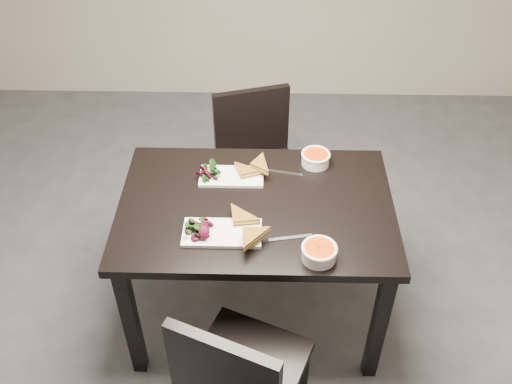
% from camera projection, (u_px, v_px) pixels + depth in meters
% --- Properties ---
extents(ground, '(5.00, 5.00, 0.00)m').
position_uv_depth(ground, '(154.00, 367.00, 2.71)').
color(ground, '#47474C').
rests_on(ground, ground).
extents(table, '(1.20, 0.80, 0.75)m').
position_uv_depth(table, '(256.00, 220.00, 2.54)').
color(table, black).
rests_on(table, ground).
extents(chair_near, '(0.55, 0.55, 0.85)m').
position_uv_depth(chair_near, '(238.00, 376.00, 2.14)').
color(chair_near, black).
rests_on(chair_near, ground).
extents(chair_far, '(0.52, 0.52, 0.85)m').
position_uv_depth(chair_far, '(257.00, 158.00, 3.15)').
color(chair_far, black).
rests_on(chair_far, ground).
extents(plate_near, '(0.32, 0.16, 0.02)m').
position_uv_depth(plate_near, '(222.00, 233.00, 2.33)').
color(plate_near, white).
rests_on(plate_near, table).
extents(sandwich_near, '(0.18, 0.14, 0.05)m').
position_uv_depth(sandwich_near, '(238.00, 225.00, 2.32)').
color(sandwich_near, '#AB7B24').
rests_on(sandwich_near, plate_near).
extents(salad_near, '(0.10, 0.09, 0.04)m').
position_uv_depth(salad_near, '(197.00, 227.00, 2.31)').
color(salad_near, black).
rests_on(salad_near, plate_near).
extents(soup_bowl_near, '(0.14, 0.14, 0.06)m').
position_uv_depth(soup_bowl_near, '(319.00, 252.00, 2.21)').
color(soup_bowl_near, white).
rests_on(soup_bowl_near, table).
extents(cutlery_near, '(0.18, 0.05, 0.00)m').
position_uv_depth(cutlery_near, '(291.00, 238.00, 2.32)').
color(cutlery_near, silver).
rests_on(cutlery_near, table).
extents(plate_far, '(0.29, 0.15, 0.01)m').
position_uv_depth(plate_far, '(231.00, 176.00, 2.60)').
color(plate_far, white).
rests_on(plate_far, table).
extents(sandwich_far, '(0.17, 0.15, 0.05)m').
position_uv_depth(sandwich_far, '(245.00, 173.00, 2.57)').
color(sandwich_far, '#AB7B24').
rests_on(sandwich_far, plate_far).
extents(salad_far, '(0.09, 0.08, 0.04)m').
position_uv_depth(salad_far, '(209.00, 171.00, 2.59)').
color(salad_far, black).
rests_on(salad_far, plate_far).
extents(soup_bowl_far, '(0.14, 0.14, 0.06)m').
position_uv_depth(soup_bowl_far, '(316.00, 158.00, 2.66)').
color(soup_bowl_far, white).
rests_on(soup_bowl_far, table).
extents(cutlery_far, '(0.18, 0.05, 0.00)m').
position_uv_depth(cutlery_far, '(283.00, 172.00, 2.63)').
color(cutlery_far, silver).
rests_on(cutlery_far, table).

